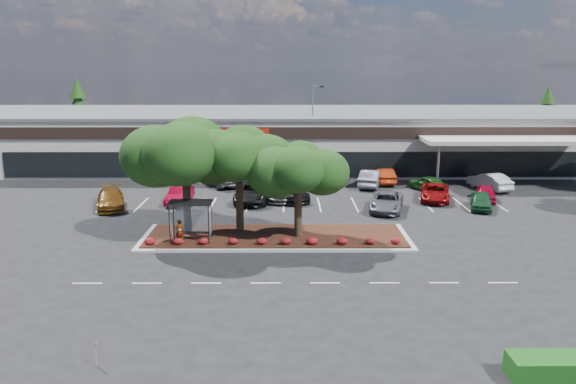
{
  "coord_description": "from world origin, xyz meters",
  "views": [
    {
      "loc": [
        -1.31,
        -32.35,
        11.41
      ],
      "look_at": [
        -1.16,
        6.77,
        2.6
      ],
      "focal_mm": 35.0,
      "sensor_mm": 36.0,
      "label": 1
    }
  ],
  "objects_px": {
    "survey_stake": "(96,351)",
    "light_pole": "(313,134)",
    "car_1": "(180,195)",
    "car_0": "(111,199)"
  },
  "relations": [
    {
      "from": "light_pole",
      "to": "car_1",
      "type": "height_order",
      "value": "light_pole"
    },
    {
      "from": "light_pole",
      "to": "car_1",
      "type": "bearing_deg",
      "value": -130.73
    },
    {
      "from": "car_0",
      "to": "light_pole",
      "type": "bearing_deg",
      "value": 24.93
    },
    {
      "from": "light_pole",
      "to": "car_0",
      "type": "distance_m",
      "value": 23.57
    },
    {
      "from": "survey_stake",
      "to": "light_pole",
      "type": "bearing_deg",
      "value": 75.71
    },
    {
      "from": "light_pole",
      "to": "car_1",
      "type": "distance_m",
      "value": 18.69
    },
    {
      "from": "survey_stake",
      "to": "car_0",
      "type": "bearing_deg",
      "value": 105.73
    },
    {
      "from": "survey_stake",
      "to": "car_1",
      "type": "distance_m",
      "value": 26.62
    },
    {
      "from": "light_pole",
      "to": "car_1",
      "type": "xyz_separation_m",
      "value": [
        -11.98,
        -13.91,
        -3.48
      ]
    },
    {
      "from": "car_0",
      "to": "car_1",
      "type": "distance_m",
      "value": 5.6
    }
  ]
}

